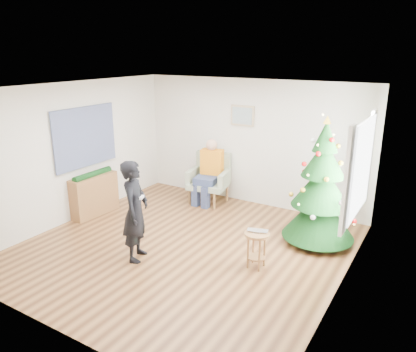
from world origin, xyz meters
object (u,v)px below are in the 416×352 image
Objects in this scene: stool at (256,250)px; armchair at (209,184)px; console at (94,195)px; christmas_tree at (321,188)px; standing_man at (135,211)px.

armchair is at bearing 135.08° from stool.
console is at bearing 176.19° from stool.
christmas_tree is 4.33m from console.
christmas_tree is at bearing 17.95° from console.
console is at bearing 41.34° from standing_man.
armchair is at bearing 164.33° from christmas_tree.
standing_man is (0.32, -2.73, 0.41)m from armchair.
christmas_tree is at bearing -26.63° from armchair.
console is (-3.62, 0.24, 0.11)m from stool.
christmas_tree reaches higher than standing_man.
standing_man is 1.59× the size of console.
standing_man is at bearing -22.87° from console.
stool is 2.88m from armchair.
armchair is 2.78m from standing_man.
christmas_tree reaches higher than console.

